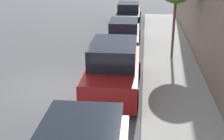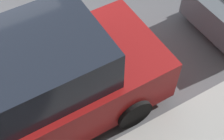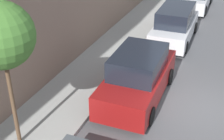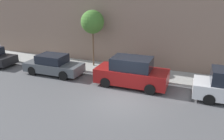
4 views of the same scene
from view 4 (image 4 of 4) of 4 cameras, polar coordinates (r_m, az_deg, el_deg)
ground_plane at (r=12.92m, az=2.39°, el=-7.94°), size 60.00×60.00×0.00m
sidewalk at (r=17.12m, az=7.77°, el=-0.79°), size 2.60×32.00×0.15m
parked_suv_third at (r=14.62m, az=5.12°, el=-0.68°), size 2.08×4.82×1.98m
parked_sedan_fourth at (r=17.38m, az=-15.02°, el=1.27°), size 1.92×4.53×1.54m
street_tree at (r=17.81m, az=-5.12°, el=12.37°), size 1.86×1.86×4.58m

